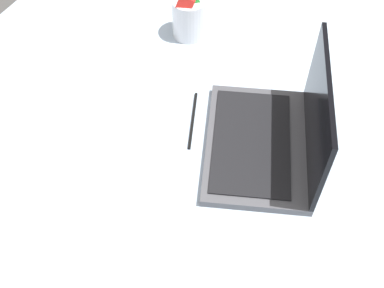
# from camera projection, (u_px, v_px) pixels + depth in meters

# --- Properties ---
(bed_mattress) EXTENTS (1.80, 1.40, 0.18)m
(bed_mattress) POSITION_uv_depth(u_px,v_px,m) (176.00, 196.00, 1.14)
(bed_mattress) COLOR silver
(bed_mattress) RESTS_ON ground
(laptop) EXTENTS (0.39, 0.33, 0.23)m
(laptop) POSITION_uv_depth(u_px,v_px,m) (273.00, 137.00, 1.07)
(laptop) COLOR #4C4C51
(laptop) RESTS_ON bed_mattress
(snack_cup) EXTENTS (0.09, 0.09, 0.14)m
(snack_cup) POSITION_uv_depth(u_px,v_px,m) (189.00, 16.00, 1.30)
(snack_cup) COLOR silver
(snack_cup) RESTS_ON bed_mattress
(charger_cable) EXTENTS (0.16, 0.07, 0.01)m
(charger_cable) POSITION_uv_depth(u_px,v_px,m) (193.00, 120.00, 1.16)
(charger_cable) COLOR black
(charger_cable) RESTS_ON bed_mattress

